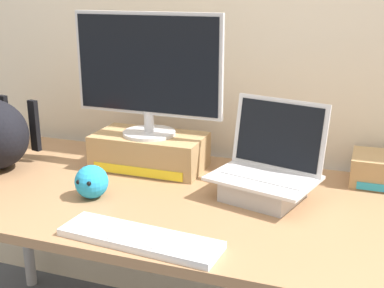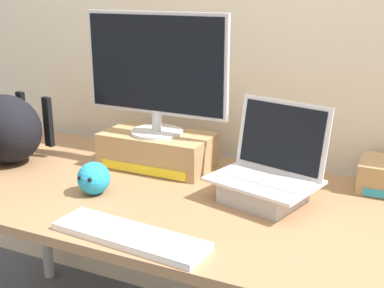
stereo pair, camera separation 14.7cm
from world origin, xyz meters
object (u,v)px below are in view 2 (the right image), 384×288
Objects in this scene: external_keyboard at (130,236)px; open_laptop at (266,182)px; desktop_monitor at (156,71)px; plush_toy at (94,178)px; messenger_backpack at (6,129)px; toner_box_yellow at (157,150)px.

open_laptop is at bearing 62.67° from external_keyboard.
plush_toy is (-0.06, -0.32, -0.31)m from desktop_monitor.
external_keyboard is 0.84m from messenger_backpack.
external_keyboard is at bearing -106.88° from open_laptop.
open_laptop is 1.06× the size of messenger_backpack.
toner_box_yellow is 0.58m from external_keyboard.
messenger_backpack is (-0.55, -0.20, 0.07)m from toner_box_yellow.
desktop_monitor is 5.19× the size of plush_toy.
plush_toy is at bearing -1.91° from messenger_backpack.
toner_box_yellow is at bearing 31.95° from messenger_backpack.
toner_box_yellow is at bearing 89.64° from desktop_monitor.
toner_box_yellow reaches higher than external_keyboard.
external_keyboard is (0.21, -0.54, -0.35)m from desktop_monitor.
desktop_monitor is 0.63m from messenger_backpack.
desktop_monitor is 0.68m from external_keyboard.
external_keyboard is (0.21, -0.54, -0.05)m from toner_box_yellow.
messenger_backpack is 3.23× the size of plush_toy.
desktop_monitor reaches higher than messenger_backpack.
desktop_monitor is at bearing -91.36° from toner_box_yellow.
plush_toy is at bearing 145.63° from external_keyboard.
desktop_monitor is 1.52× the size of open_laptop.
messenger_backpack is (-0.55, -0.20, -0.23)m from desktop_monitor.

